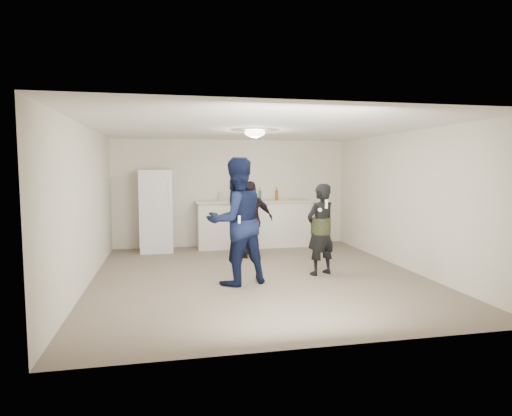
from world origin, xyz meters
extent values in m
plane|color=#6B5B4C|center=(0.00, 0.00, 0.00)|extent=(6.00, 6.00, 0.00)
plane|color=silver|center=(0.00, 0.00, 2.50)|extent=(6.00, 6.00, 0.00)
plane|color=beige|center=(0.00, 3.00, 1.25)|extent=(6.00, 0.00, 6.00)
plane|color=beige|center=(0.00, -3.00, 1.25)|extent=(6.00, 0.00, 6.00)
plane|color=beige|center=(-2.75, 0.00, 1.25)|extent=(0.00, 6.00, 6.00)
plane|color=beige|center=(2.75, 0.00, 1.25)|extent=(0.00, 6.00, 6.00)
cube|color=silver|center=(0.46, 2.67, 0.53)|extent=(2.60, 0.56, 1.05)
cube|color=beige|center=(0.46, 2.67, 1.07)|extent=(2.68, 0.64, 0.04)
cube|color=silver|center=(-1.75, 2.60, 0.90)|extent=(0.70, 0.70, 1.80)
cylinder|color=silver|center=(-1.47, 2.23, 1.30)|extent=(0.02, 0.02, 0.60)
ellipsoid|color=white|center=(0.00, 0.30, 2.45)|extent=(0.36, 0.36, 0.16)
cylinder|color=silver|center=(-0.05, 2.52, 1.18)|extent=(0.08, 0.08, 0.17)
imported|color=#101A45|center=(-0.45, -0.42, 1.00)|extent=(1.17, 1.03, 2.01)
imported|color=black|center=(1.07, -0.13, 0.79)|extent=(0.67, 0.57, 1.58)
cylinder|color=#363D1C|center=(1.07, -0.13, 0.85)|extent=(0.34, 0.34, 0.28)
imported|color=black|center=(0.17, 1.52, 0.79)|extent=(0.97, 0.51, 1.58)
cube|color=silver|center=(-0.45, -0.70, 1.05)|extent=(0.04, 0.04, 0.15)
sphere|color=white|center=(-0.33, -0.67, 0.98)|extent=(0.07, 0.07, 0.07)
cube|color=white|center=(1.07, -0.38, 1.25)|extent=(0.04, 0.04, 0.15)
sphere|color=white|center=(0.97, -0.35, 1.15)|extent=(0.07, 0.07, 0.07)
cylinder|color=#B1B4BC|center=(-0.30, 2.79, 1.19)|extent=(0.07, 0.07, 0.19)
cylinder|color=#164E2D|center=(0.57, 2.53, 1.21)|extent=(0.07, 0.07, 0.24)
cylinder|color=brown|center=(-0.01, 2.50, 1.19)|extent=(0.08, 0.08, 0.19)
cylinder|color=#144823|center=(0.32, 2.63, 1.21)|extent=(0.06, 0.06, 0.24)
cylinder|color=brown|center=(1.00, 2.64, 1.21)|extent=(0.07, 0.07, 0.23)
camera|label=1|loc=(-1.50, -7.03, 1.84)|focal=30.00mm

